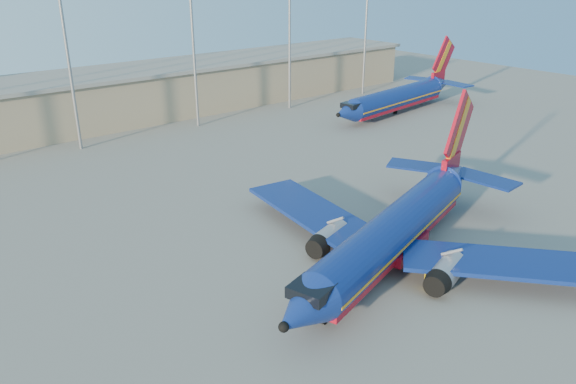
% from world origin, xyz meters
% --- Properties ---
extents(ground, '(220.00, 220.00, 0.00)m').
position_xyz_m(ground, '(0.00, 0.00, 0.00)').
color(ground, slate).
rests_on(ground, ground).
extents(terminal_building, '(122.00, 16.00, 8.50)m').
position_xyz_m(terminal_building, '(10.00, 58.00, 4.32)').
color(terminal_building, '#88735D').
rests_on(terminal_building, ground).
extents(light_mast_row, '(101.60, 1.60, 28.65)m').
position_xyz_m(light_mast_row, '(5.00, 46.00, 17.55)').
color(light_mast_row, gray).
rests_on(light_mast_row, ground).
extents(aircraft_main, '(37.18, 35.23, 12.93)m').
position_xyz_m(aircraft_main, '(5.43, -5.18, 2.76)').
color(aircraft_main, navy).
rests_on(aircraft_main, ground).
extents(aircraft_second, '(36.69, 14.21, 12.45)m').
position_xyz_m(aircraft_second, '(48.06, 30.45, 2.85)').
color(aircraft_second, navy).
rests_on(aircraft_second, ground).
extents(baggage_tug, '(2.38, 1.85, 1.51)m').
position_xyz_m(baggage_tug, '(4.00, -11.15, 0.78)').
color(baggage_tug, gold).
rests_on(baggage_tug, ground).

